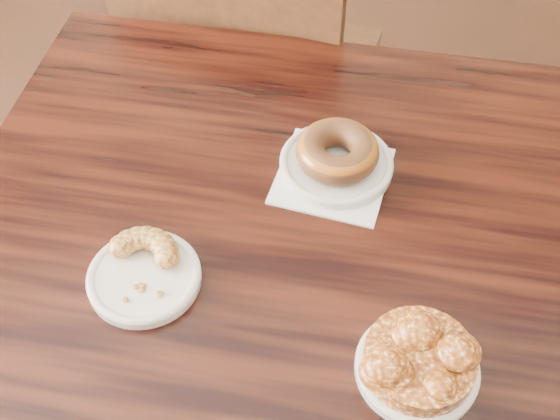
# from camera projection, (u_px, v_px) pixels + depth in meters

# --- Properties ---
(cafe_table) EXTENTS (1.04, 1.04, 0.75)m
(cafe_table) POSITION_uv_depth(u_px,v_px,m) (287.00, 392.00, 1.20)
(cafe_table) COLOR black
(cafe_table) RESTS_ON floor
(chair_far) EXTENTS (0.59, 0.59, 0.90)m
(chair_far) POSITION_uv_depth(u_px,v_px,m) (262.00, 75.00, 1.62)
(chair_far) COLOR black
(chair_far) RESTS_ON floor
(napkin) EXTENTS (0.18, 0.18, 0.00)m
(napkin) POSITION_uv_depth(u_px,v_px,m) (332.00, 176.00, 1.01)
(napkin) COLOR white
(napkin) RESTS_ON cafe_table
(plate_donut) EXTENTS (0.16, 0.16, 0.01)m
(plate_donut) POSITION_uv_depth(u_px,v_px,m) (336.00, 164.00, 1.02)
(plate_donut) COLOR silver
(plate_donut) RESTS_ON napkin
(plate_cruller) EXTENTS (0.15, 0.15, 0.01)m
(plate_cruller) POSITION_uv_depth(u_px,v_px,m) (144.00, 278.00, 0.89)
(plate_cruller) COLOR white
(plate_cruller) RESTS_ON cafe_table
(plate_fritter) EXTENTS (0.14, 0.14, 0.01)m
(plate_fritter) POSITION_uv_depth(u_px,v_px,m) (417.00, 368.00, 0.81)
(plate_fritter) COLOR white
(plate_fritter) RESTS_ON cafe_table
(glazed_donut) EXTENTS (0.12, 0.12, 0.04)m
(glazed_donut) POSITION_uv_depth(u_px,v_px,m) (337.00, 151.00, 0.99)
(glazed_donut) COLOR #8C4614
(glazed_donut) RESTS_ON plate_donut
(apple_fritter) EXTENTS (0.17, 0.17, 0.04)m
(apple_fritter) POSITION_uv_depth(u_px,v_px,m) (420.00, 358.00, 0.79)
(apple_fritter) COLOR #491D07
(apple_fritter) RESTS_ON plate_fritter
(cruller_fragment) EXTENTS (0.11, 0.11, 0.03)m
(cruller_fragment) POSITION_uv_depth(u_px,v_px,m) (142.00, 268.00, 0.88)
(cruller_fragment) COLOR #5C2A12
(cruller_fragment) RESTS_ON plate_cruller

